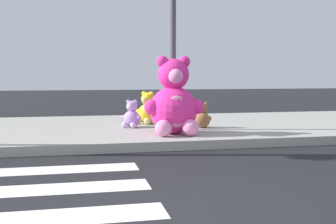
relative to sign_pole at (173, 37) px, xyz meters
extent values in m
plane|color=black|center=(-1.00, -4.40, -1.85)|extent=(60.00, 60.00, 0.00)
cube|color=#9E9B93|center=(-1.00, 0.80, -1.77)|extent=(28.00, 4.40, 0.15)
cube|color=white|center=(-2.60, -2.35, -1.85)|extent=(3.20, 0.45, 0.00)
cylinder|color=#4C4C51|center=(0.00, 0.00, -0.10)|extent=(0.11, 0.11, 3.20)
sphere|color=#F22D93|center=(-0.12, -0.55, -1.29)|extent=(0.82, 0.82, 0.82)
ellipsoid|color=pink|center=(-0.13, -0.84, -1.29)|extent=(0.46, 0.20, 0.53)
sphere|color=#F22D93|center=(-0.12, -0.55, -0.67)|extent=(0.54, 0.54, 0.54)
sphere|color=pink|center=(-0.13, -0.78, -0.71)|extent=(0.25, 0.25, 0.25)
sphere|color=#F22D93|center=(0.07, -0.56, -0.46)|extent=(0.21, 0.21, 0.21)
sphere|color=#F22D93|center=(0.27, -0.67, -1.23)|extent=(0.26, 0.26, 0.26)
sphere|color=pink|center=(0.09, -0.91, -1.56)|extent=(0.28, 0.28, 0.28)
sphere|color=#F22D93|center=(-0.30, -0.54, -0.46)|extent=(0.21, 0.21, 0.21)
sphere|color=#F22D93|center=(-0.51, -0.63, -1.23)|extent=(0.26, 0.26, 0.26)
sphere|color=pink|center=(-0.36, -0.89, -1.56)|extent=(0.28, 0.28, 0.28)
sphere|color=olive|center=(0.61, 0.13, -1.55)|extent=(0.30, 0.30, 0.30)
ellipsoid|color=tan|center=(0.61, 0.24, -1.55)|extent=(0.17, 0.07, 0.20)
sphere|color=olive|center=(0.61, 0.13, -1.32)|extent=(0.20, 0.20, 0.20)
sphere|color=tan|center=(0.61, 0.22, -1.33)|extent=(0.09, 0.09, 0.09)
sphere|color=olive|center=(0.54, 0.14, -1.24)|extent=(0.08, 0.08, 0.08)
sphere|color=olive|center=(0.47, 0.18, -1.52)|extent=(0.10, 0.10, 0.10)
sphere|color=tan|center=(0.53, 0.27, -1.65)|extent=(0.10, 0.10, 0.10)
sphere|color=olive|center=(0.68, 0.13, -1.24)|extent=(0.08, 0.08, 0.08)
sphere|color=olive|center=(0.76, 0.16, -1.52)|extent=(0.10, 0.10, 0.10)
sphere|color=tan|center=(0.70, 0.26, -1.65)|extent=(0.10, 0.10, 0.10)
sphere|color=#B28CD8|center=(-0.70, 0.49, -1.53)|extent=(0.33, 0.33, 0.33)
ellipsoid|color=silver|center=(-0.77, 0.40, -1.53)|extent=(0.19, 0.16, 0.21)
sphere|color=#B28CD8|center=(-0.70, 0.49, -1.29)|extent=(0.22, 0.22, 0.22)
sphere|color=silver|center=(-0.75, 0.42, -1.30)|extent=(0.10, 0.10, 0.10)
sphere|color=#B28CD8|center=(-0.64, 0.45, -1.20)|extent=(0.08, 0.08, 0.08)
sphere|color=#B28CD8|center=(-0.60, 0.38, -1.51)|extent=(0.10, 0.10, 0.10)
sphere|color=silver|center=(-0.70, 0.33, -1.64)|extent=(0.11, 0.11, 0.11)
sphere|color=#B28CD8|center=(-0.77, 0.54, -1.20)|extent=(0.08, 0.08, 0.08)
sphere|color=#B28CD8|center=(-0.86, 0.54, -1.51)|extent=(0.10, 0.10, 0.10)
sphere|color=silver|center=(-0.86, 0.43, -1.64)|extent=(0.11, 0.11, 0.11)
sphere|color=yellow|center=(-0.31, 1.03, -1.49)|extent=(0.41, 0.41, 0.41)
ellipsoid|color=#F0DB80|center=(-0.41, 0.93, -1.49)|extent=(0.23, 0.23, 0.27)
sphere|color=yellow|center=(-0.31, 1.03, -1.18)|extent=(0.27, 0.27, 0.27)
sphere|color=#F0DB80|center=(-0.39, 0.95, -1.20)|extent=(0.12, 0.12, 0.12)
sphere|color=yellow|center=(-0.24, 0.96, -1.07)|extent=(0.10, 0.10, 0.10)
sphere|color=yellow|center=(-0.20, 0.86, -1.46)|extent=(0.13, 0.13, 0.13)
sphere|color=#F0DB80|center=(-0.35, 0.83, -1.63)|extent=(0.14, 0.14, 0.14)
sphere|color=yellow|center=(-0.37, 1.10, -1.07)|extent=(0.10, 0.10, 0.10)
sphere|color=yellow|center=(-0.48, 1.14, -1.46)|extent=(0.13, 0.13, 0.13)
sphere|color=#F0DB80|center=(-0.51, 0.99, -1.63)|extent=(0.14, 0.14, 0.14)
camera|label=1|loc=(-1.72, -7.64, -0.68)|focal=45.29mm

